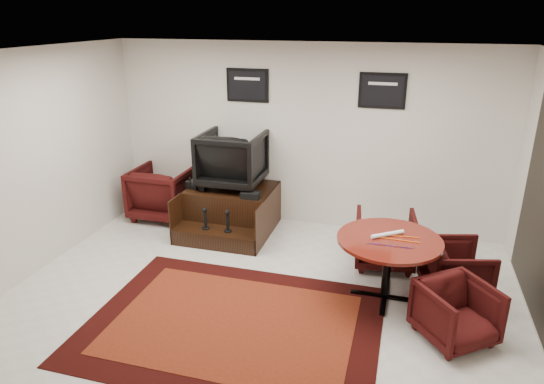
{
  "coord_description": "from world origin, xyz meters",
  "views": [
    {
      "loc": [
        1.49,
        -4.56,
        3.18
      ],
      "look_at": [
        -0.07,
        0.9,
        1.07
      ],
      "focal_mm": 32.0,
      "sensor_mm": 36.0,
      "label": 1
    }
  ],
  "objects_px": {
    "shine_chair": "(232,157)",
    "shine_podium": "(231,211)",
    "table_chair_back": "(385,237)",
    "armchair_side": "(163,190)",
    "table_chair_corner": "(457,310)",
    "table_chair_window": "(457,267)",
    "meeting_table": "(389,246)"
  },
  "relations": [
    {
      "from": "shine_podium",
      "to": "table_chair_corner",
      "type": "bearing_deg",
      "value": -31.41
    },
    {
      "from": "table_chair_corner",
      "to": "meeting_table",
      "type": "bearing_deg",
      "value": 103.54
    },
    {
      "from": "table_chair_back",
      "to": "meeting_table",
      "type": "bearing_deg",
      "value": 88.2
    },
    {
      "from": "shine_podium",
      "to": "table_chair_window",
      "type": "bearing_deg",
      "value": -17.41
    },
    {
      "from": "meeting_table",
      "to": "table_chair_back",
      "type": "xyz_separation_m",
      "value": [
        -0.07,
        0.85,
        -0.29
      ]
    },
    {
      "from": "shine_podium",
      "to": "meeting_table",
      "type": "bearing_deg",
      "value": -28.75
    },
    {
      "from": "shine_podium",
      "to": "armchair_side",
      "type": "bearing_deg",
      "value": 171.97
    },
    {
      "from": "shine_chair",
      "to": "armchair_side",
      "type": "bearing_deg",
      "value": -1.75
    },
    {
      "from": "table_chair_window",
      "to": "table_chair_corner",
      "type": "distance_m",
      "value": 0.92
    },
    {
      "from": "shine_chair",
      "to": "table_chair_corner",
      "type": "height_order",
      "value": "shine_chair"
    },
    {
      "from": "armchair_side",
      "to": "table_chair_window",
      "type": "height_order",
      "value": "armchair_side"
    },
    {
      "from": "shine_chair",
      "to": "table_chair_back",
      "type": "xyz_separation_m",
      "value": [
        2.36,
        -0.62,
        -0.75
      ]
    },
    {
      "from": "shine_chair",
      "to": "meeting_table",
      "type": "bearing_deg",
      "value": 148.69
    },
    {
      "from": "shine_chair",
      "to": "armchair_side",
      "type": "relative_size",
      "value": 1.01
    },
    {
      "from": "table_chair_window",
      "to": "table_chair_corner",
      "type": "bearing_deg",
      "value": 161.28
    },
    {
      "from": "meeting_table",
      "to": "shine_chair",
      "type": "bearing_deg",
      "value": 148.79
    },
    {
      "from": "meeting_table",
      "to": "table_chair_window",
      "type": "xyz_separation_m",
      "value": [
        0.79,
        0.32,
        -0.33
      ]
    },
    {
      "from": "armchair_side",
      "to": "shine_chair",
      "type": "bearing_deg",
      "value": 178.56
    },
    {
      "from": "table_chair_back",
      "to": "armchair_side",
      "type": "bearing_deg",
      "value": -16.92
    },
    {
      "from": "shine_podium",
      "to": "armchair_side",
      "type": "distance_m",
      "value": 1.26
    },
    {
      "from": "shine_chair",
      "to": "table_chair_corner",
      "type": "xyz_separation_m",
      "value": [
        3.16,
        -2.07,
        -0.79
      ]
    },
    {
      "from": "shine_podium",
      "to": "table_chair_window",
      "type": "relative_size",
      "value": 1.88
    },
    {
      "from": "meeting_table",
      "to": "table_chair_back",
      "type": "height_order",
      "value": "table_chair_back"
    },
    {
      "from": "shine_chair",
      "to": "table_chair_corner",
      "type": "distance_m",
      "value": 3.86
    },
    {
      "from": "armchair_side",
      "to": "meeting_table",
      "type": "relative_size",
      "value": 0.78
    },
    {
      "from": "meeting_table",
      "to": "table_chair_corner",
      "type": "distance_m",
      "value": 1.0
    },
    {
      "from": "armchair_side",
      "to": "table_chair_window",
      "type": "distance_m",
      "value": 4.62
    },
    {
      "from": "table_chair_corner",
      "to": "table_chair_back",
      "type": "bearing_deg",
      "value": 81.75
    },
    {
      "from": "table_chair_window",
      "to": "shine_chair",
      "type": "bearing_deg",
      "value": 55.38
    },
    {
      "from": "shine_chair",
      "to": "shine_podium",
      "type": "bearing_deg",
      "value": 89.9
    },
    {
      "from": "shine_chair",
      "to": "table_chair_back",
      "type": "distance_m",
      "value": 2.55
    },
    {
      "from": "meeting_table",
      "to": "table_chair_window",
      "type": "bearing_deg",
      "value": 22.18
    }
  ]
}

